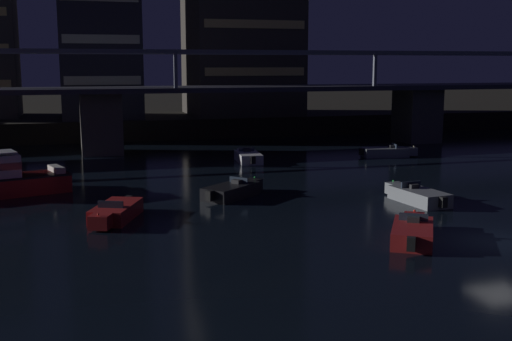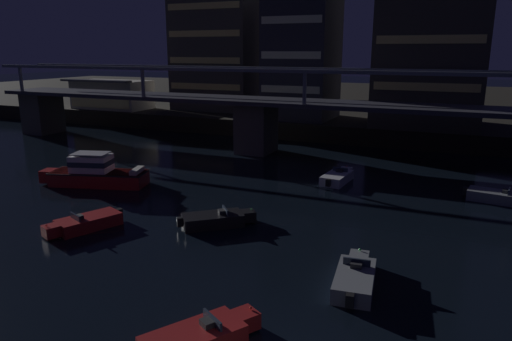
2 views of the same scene
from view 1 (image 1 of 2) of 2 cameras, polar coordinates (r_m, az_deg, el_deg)
name	(u,v)px [view 1 (image 1 of 2)]	position (r m, az deg, el deg)	size (l,w,h in m)	color
ground_plane	(502,243)	(31.64, 21.14, -6.06)	(400.00, 400.00, 0.00)	black
far_riverbank	(185,105)	(109.52, -6.34, 5.80)	(240.00, 80.00, 2.20)	black
river_bridge	(270,103)	(62.67, 1.28, 6.07)	(103.14, 6.40, 9.38)	#4C4944
tower_west_tall	(98,20)	(73.53, -13.92, 12.97)	(8.49, 9.59, 21.69)	#282833
tower_central	(241,3)	(76.34, -1.34, 14.72)	(12.23, 11.87, 25.99)	#38332D
speedboat_near_center	(417,196)	(39.07, 14.19, -2.18)	(2.23, 5.23, 1.16)	gray
speedboat_near_right	(233,191)	(39.39, -2.06, -1.80)	(4.57, 4.18, 1.16)	black
speedboat_mid_left	(387,152)	(57.60, 11.65, 1.62)	(5.23, 2.38, 1.16)	gray
speedboat_mid_center	(248,157)	(53.58, -0.74, 1.24)	(2.15, 5.23, 1.16)	silver
speedboat_mid_right	(413,232)	(30.68, 13.83, -5.36)	(3.71, 4.83, 1.16)	maroon
speedboat_far_left	(115,212)	(34.47, -12.50, -3.67)	(3.17, 5.05, 1.16)	maroon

